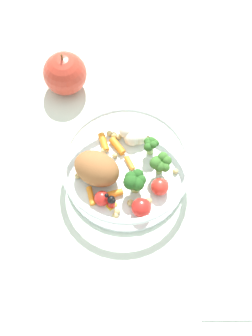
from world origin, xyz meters
TOP-DOWN VIEW (x-y plane):
  - ground_plane at (0.00, 0.00)m, footprint 2.40×2.40m
  - food_container at (-0.01, -0.01)m, footprint 0.21×0.21m
  - loose_apple at (0.13, 0.16)m, footprint 0.08×0.08m
  - folded_napkin at (-0.11, -0.22)m, footprint 0.16×0.14m

SIDE VIEW (x-z plane):
  - ground_plane at x=0.00m, z-range 0.00..0.00m
  - folded_napkin at x=-0.11m, z-range 0.00..0.01m
  - food_container at x=-0.01m, z-range 0.00..0.06m
  - loose_apple at x=0.13m, z-range -0.01..0.09m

